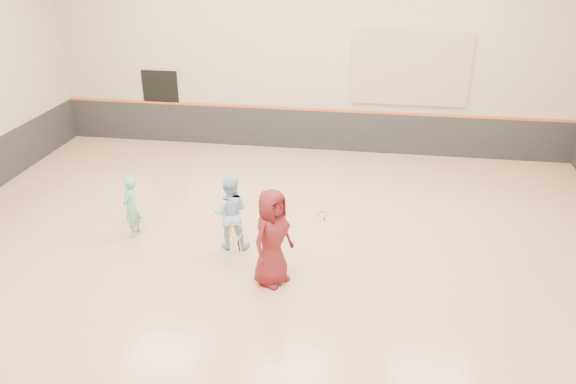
% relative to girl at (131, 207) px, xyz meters
% --- Properties ---
extents(room, '(15.04, 12.04, 6.22)m').
position_rel_girl_xyz_m(room, '(3.06, -0.18, 0.14)').
color(room, tan).
rests_on(room, ground).
extents(wainscot_back, '(14.90, 0.04, 1.20)m').
position_rel_girl_xyz_m(wainscot_back, '(3.06, 5.79, -0.07)').
color(wainscot_back, '#232326').
rests_on(wainscot_back, floor).
extents(accent_stripe, '(14.90, 0.03, 0.06)m').
position_rel_girl_xyz_m(accent_stripe, '(3.06, 5.78, 0.55)').
color(accent_stripe, '#D85914').
rests_on(accent_stripe, wall_back).
extents(acoustic_panel, '(3.20, 0.08, 2.00)m').
position_rel_girl_xyz_m(acoustic_panel, '(5.86, 5.77, 1.83)').
color(acoustic_panel, tan).
rests_on(acoustic_panel, wall_back).
extents(doorway, '(1.10, 0.05, 2.20)m').
position_rel_girl_xyz_m(doorway, '(-1.44, 5.80, 0.43)').
color(doorway, black).
rests_on(doorway, floor).
extents(girl, '(0.33, 0.50, 1.34)m').
position_rel_girl_xyz_m(girl, '(0.00, 0.00, 0.00)').
color(girl, '#6BB9AF').
rests_on(girl, floor).
extents(instructor, '(0.83, 0.69, 1.57)m').
position_rel_girl_xyz_m(instructor, '(2.19, -0.16, 0.11)').
color(instructor, '#9CC3F1').
rests_on(instructor, floor).
extents(young_man, '(0.97, 1.09, 1.87)m').
position_rel_girl_xyz_m(young_man, '(3.26, -1.29, 0.26)').
color(young_man, maroon).
rests_on(young_man, floor).
extents(held_racket, '(0.33, 0.33, 0.61)m').
position_rel_girl_xyz_m(held_racket, '(2.39, -0.52, -0.10)').
color(held_racket, gold).
rests_on(held_racket, instructor).
extents(spare_racket, '(0.60, 0.60, 0.07)m').
position_rel_girl_xyz_m(spare_racket, '(3.91, 1.55, -0.64)').
color(spare_racket, '#95BA28').
rests_on(spare_racket, floor).
extents(ball_under_racket, '(0.07, 0.07, 0.07)m').
position_rel_girl_xyz_m(ball_under_racket, '(3.18, -0.55, -0.64)').
color(ball_under_racket, gold).
rests_on(ball_under_racket, floor).
extents(ball_in_hand, '(0.07, 0.07, 0.07)m').
position_rel_girl_xyz_m(ball_in_hand, '(3.41, -1.35, 0.46)').
color(ball_in_hand, '#B1CE2F').
rests_on(ball_in_hand, young_man).
extents(ball_beside_spare, '(0.07, 0.07, 0.07)m').
position_rel_girl_xyz_m(ball_beside_spare, '(2.72, 2.67, -0.64)').
color(ball_beside_spare, '#C5DA32').
rests_on(ball_beside_spare, floor).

